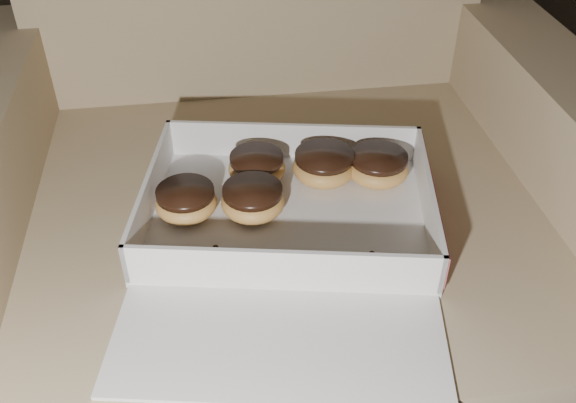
% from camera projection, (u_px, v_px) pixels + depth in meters
% --- Properties ---
extents(armchair, '(0.94, 0.80, 0.98)m').
position_uv_depth(armchair, '(278.00, 233.00, 1.04)').
color(armchair, tan).
rests_on(armchair, floor).
extents(bakery_box, '(0.45, 0.50, 0.06)m').
position_uv_depth(bakery_box, '(289.00, 230.00, 0.83)').
color(bakery_box, silver).
rests_on(bakery_box, armchair).
extents(donut_a, '(0.09, 0.09, 0.04)m').
position_uv_depth(donut_a, '(324.00, 166.00, 0.91)').
color(donut_a, '#DE9C4D').
rests_on(donut_a, bakery_box).
extents(donut_b, '(0.09, 0.09, 0.04)m').
position_uv_depth(donut_b, '(378.00, 167.00, 0.90)').
color(donut_b, '#DE9C4D').
rests_on(donut_b, bakery_box).
extents(donut_c, '(0.08, 0.08, 0.04)m').
position_uv_depth(donut_c, '(186.00, 201.00, 0.84)').
color(donut_c, '#DE9C4D').
rests_on(donut_c, bakery_box).
extents(donut_d, '(0.08, 0.08, 0.04)m').
position_uv_depth(donut_d, '(257.00, 167.00, 0.91)').
color(donut_d, '#DE9C4D').
rests_on(donut_d, bakery_box).
extents(donut_e, '(0.08, 0.08, 0.04)m').
position_uv_depth(donut_e, '(253.00, 200.00, 0.85)').
color(donut_e, '#DE9C4D').
rests_on(donut_e, bakery_box).
extents(crumb_a, '(0.01, 0.01, 0.00)m').
position_uv_depth(crumb_a, '(372.00, 253.00, 0.80)').
color(crumb_a, black).
rests_on(crumb_a, bakery_box).
extents(crumb_b, '(0.01, 0.01, 0.00)m').
position_uv_depth(crumb_b, '(338.00, 271.00, 0.77)').
color(crumb_b, black).
rests_on(crumb_b, bakery_box).
extents(crumb_c, '(0.01, 0.01, 0.00)m').
position_uv_depth(crumb_c, '(216.00, 247.00, 0.80)').
color(crumb_c, black).
rests_on(crumb_c, bakery_box).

